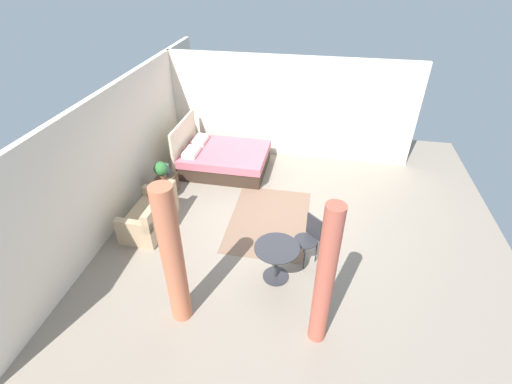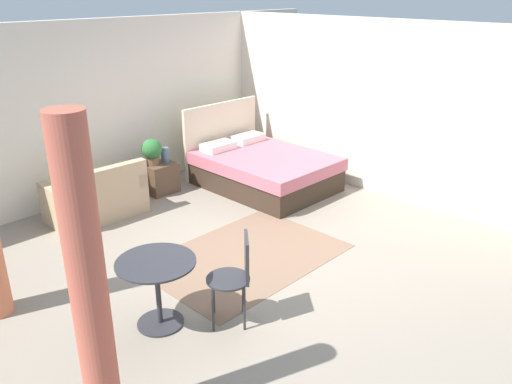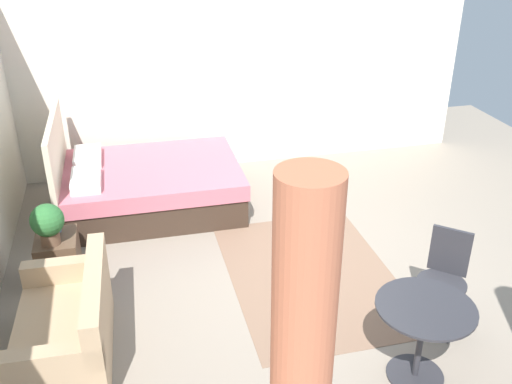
% 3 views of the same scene
% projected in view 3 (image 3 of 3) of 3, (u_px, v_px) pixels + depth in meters
% --- Properties ---
extents(ground_plane, '(8.77, 9.24, 0.02)m').
position_uv_depth(ground_plane, '(312.00, 270.00, 5.91)').
color(ground_plane, gray).
extents(wall_right, '(0.12, 6.24, 2.62)m').
position_uv_depth(wall_right, '(247.00, 72.00, 7.81)').
color(wall_right, silver).
rests_on(wall_right, ground).
extents(area_rug, '(2.30, 1.61, 0.01)m').
position_uv_depth(area_rug, '(311.00, 274.00, 5.81)').
color(area_rug, '#7F604C').
rests_on(area_rug, ground).
extents(bed, '(1.60, 2.14, 1.23)m').
position_uv_depth(bed, '(146.00, 185.00, 6.96)').
color(bed, '#38281E').
rests_on(bed, ground).
extents(couch, '(1.31, 0.78, 0.79)m').
position_uv_depth(couch, '(69.00, 330.00, 4.64)').
color(couch, tan).
rests_on(couch, ground).
extents(nightstand, '(0.47, 0.39, 0.48)m').
position_uv_depth(nightstand, '(59.00, 258.00, 5.65)').
color(nightstand, brown).
rests_on(nightstand, ground).
extents(potted_plant, '(0.31, 0.31, 0.41)m').
position_uv_depth(potted_plant, '(47.00, 222.00, 5.35)').
color(potted_plant, brown).
rests_on(potted_plant, nightstand).
extents(vase, '(0.12, 0.12, 0.23)m').
position_uv_depth(vase, '(54.00, 221.00, 5.60)').
color(vase, slate).
rests_on(vase, nightstand).
extents(balcony_table, '(0.75, 0.75, 0.69)m').
position_uv_depth(balcony_table, '(422.00, 328.00, 4.36)').
color(balcony_table, '#2D2D33').
rests_on(balcony_table, ground).
extents(cafe_chair_near_window, '(0.59, 0.59, 0.91)m').
position_uv_depth(cafe_chair_near_window, '(445.00, 270.00, 4.92)').
color(cafe_chair_near_window, '#2D2D33').
rests_on(cafe_chair_near_window, ground).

